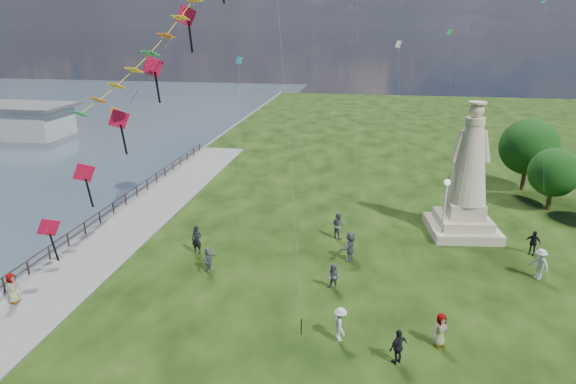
% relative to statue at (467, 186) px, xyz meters
% --- Properties ---
extents(waterfront, '(200.00, 200.00, 1.51)m').
position_rel_statue_xyz_m(waterfront, '(-25.38, -7.96, -3.60)').
color(waterfront, '#2D3B44').
rests_on(waterfront, ground).
extents(statue, '(5.11, 5.11, 9.37)m').
position_rel_statue_xyz_m(statue, '(0.00, 0.00, 0.00)').
color(statue, beige).
rests_on(statue, ground).
extents(lamppost, '(0.41, 0.41, 4.46)m').
position_rel_statue_xyz_m(lamppost, '(-1.63, -1.72, -0.32)').
color(lamppost, silver).
rests_on(lamppost, ground).
extents(tree_row, '(8.86, 12.71, 6.50)m').
position_rel_statue_xyz_m(tree_row, '(8.11, 7.83, 0.02)').
color(tree_row, '#382314').
rests_on(tree_row, ground).
extents(person_1, '(0.89, 0.74, 1.57)m').
position_rel_statue_xyz_m(person_1, '(-8.46, -9.44, -2.76)').
color(person_1, '#595960').
rests_on(person_1, ground).
extents(person_2, '(0.88, 1.22, 1.70)m').
position_rel_statue_xyz_m(person_2, '(-7.79, -14.01, -2.69)').
color(person_2, silver).
rests_on(person_2, ground).
extents(person_3, '(1.07, 1.05, 1.69)m').
position_rel_statue_xyz_m(person_3, '(-5.17, -15.24, -2.69)').
color(person_3, black).
rests_on(person_3, ground).
extents(person_4, '(0.95, 0.84, 1.67)m').
position_rel_statue_xyz_m(person_4, '(-3.21, -13.66, -2.71)').
color(person_4, '#595960').
rests_on(person_4, ground).
extents(person_5, '(0.82, 1.50, 1.54)m').
position_rel_statue_xyz_m(person_5, '(-16.07, -8.53, -2.77)').
color(person_5, '#595960').
rests_on(person_5, ground).
extents(person_6, '(0.76, 0.55, 1.93)m').
position_rel_statue_xyz_m(person_6, '(-17.60, -6.34, -2.57)').
color(person_6, black).
rests_on(person_6, ground).
extents(person_7, '(1.07, 1.01, 1.89)m').
position_rel_statue_xyz_m(person_7, '(-8.72, -2.37, -2.60)').
color(person_7, '#595960').
rests_on(person_7, ground).
extents(person_8, '(1.20, 1.36, 1.89)m').
position_rel_statue_xyz_m(person_8, '(3.31, -6.18, -2.60)').
color(person_8, silver).
rests_on(person_8, ground).
extents(person_9, '(1.09, 0.87, 1.65)m').
position_rel_statue_xyz_m(person_9, '(3.93, -2.87, -2.71)').
color(person_9, black).
rests_on(person_9, ground).
extents(person_10, '(0.54, 0.85, 1.70)m').
position_rel_statue_xyz_m(person_10, '(-25.14, -13.81, -2.69)').
color(person_10, '#595960').
rests_on(person_10, ground).
extents(person_11, '(1.30, 1.95, 1.93)m').
position_rel_statue_xyz_m(person_11, '(-7.72, -5.66, -2.57)').
color(person_11, '#595960').
rests_on(person_11, ground).
extents(red_kite_train, '(9.58, 9.35, 17.35)m').
position_rel_statue_xyz_m(red_kite_train, '(-17.92, -12.34, 7.21)').
color(red_kite_train, black).
rests_on(red_kite_train, ground).
extents(small_kites, '(30.78, 19.32, 23.17)m').
position_rel_statue_xyz_m(small_kites, '(-7.39, 6.12, 9.28)').
color(small_kites, teal).
rests_on(small_kites, ground).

